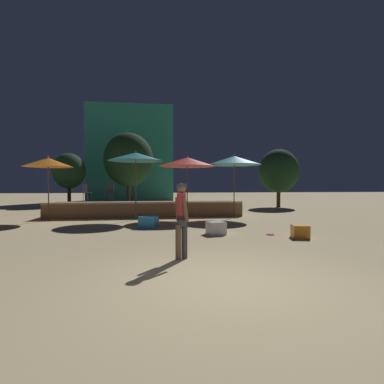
# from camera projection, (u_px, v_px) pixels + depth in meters

# --- Properties ---
(ground_plane) EXTENTS (120.00, 120.00, 0.00)m
(ground_plane) POSITION_uv_depth(u_px,v_px,m) (228.00, 284.00, 4.95)
(ground_plane) COLOR #D1B784
(wooden_deck) EXTENTS (9.89, 2.52, 0.80)m
(wooden_deck) POSITION_uv_depth(u_px,v_px,m) (146.00, 209.00, 16.06)
(wooden_deck) COLOR olive
(wooden_deck) RESTS_ON ground
(patio_umbrella_0) EXTENTS (2.59, 2.59, 3.25)m
(patio_umbrella_0) POSITION_uv_depth(u_px,v_px,m) (136.00, 157.00, 14.04)
(patio_umbrella_0) COLOR brown
(patio_umbrella_0) RESTS_ON ground
(patio_umbrella_1) EXTENTS (2.17, 2.17, 2.97)m
(patio_umbrella_1) POSITION_uv_depth(u_px,v_px,m) (48.00, 162.00, 13.68)
(patio_umbrella_1) COLOR brown
(patio_umbrella_1) RESTS_ON ground
(patio_umbrella_2) EXTENTS (2.71, 2.71, 3.19)m
(patio_umbrella_2) POSITION_uv_depth(u_px,v_px,m) (234.00, 160.00, 15.07)
(patio_umbrella_2) COLOR brown
(patio_umbrella_2) RESTS_ON ground
(patio_umbrella_3) EXTENTS (2.77, 2.77, 3.08)m
(patio_umbrella_3) POSITION_uv_depth(u_px,v_px,m) (187.00, 162.00, 14.64)
(patio_umbrella_3) COLOR brown
(patio_umbrella_3) RESTS_ON ground
(cube_seat_0) EXTENTS (0.64, 0.64, 0.42)m
(cube_seat_0) POSITION_uv_depth(u_px,v_px,m) (216.00, 228.00, 9.97)
(cube_seat_0) COLOR white
(cube_seat_0) RESTS_ON ground
(cube_seat_1) EXTENTS (0.59, 0.59, 0.39)m
(cube_seat_1) POSITION_uv_depth(u_px,v_px,m) (300.00, 231.00, 9.32)
(cube_seat_1) COLOR orange
(cube_seat_1) RESTS_ON ground
(cube_seat_2) EXTENTS (0.80, 0.80, 0.44)m
(cube_seat_2) POSITION_uv_depth(u_px,v_px,m) (149.00, 222.00, 11.53)
(cube_seat_2) COLOR #2D9EDB
(cube_seat_2) RESTS_ON ground
(person_0) EXTENTS (0.29, 0.47, 1.68)m
(person_0) POSITION_uv_depth(u_px,v_px,m) (181.00, 217.00, 6.60)
(person_0) COLOR #3F3F47
(person_0) RESTS_ON ground
(bistro_chair_0) EXTENTS (0.44, 0.44, 0.90)m
(bistro_chair_0) POSITION_uv_depth(u_px,v_px,m) (110.00, 191.00, 15.24)
(bistro_chair_0) COLOR #2D3338
(bistro_chair_0) RESTS_ON wooden_deck
(bistro_chair_1) EXTENTS (0.47, 0.46, 0.90)m
(bistro_chair_1) POSITION_uv_depth(u_px,v_px,m) (86.00, 191.00, 15.84)
(bistro_chair_1) COLOR #47474C
(bistro_chair_1) RESTS_ON wooden_deck
(frisbee_disc) EXTENTS (0.25, 0.25, 0.03)m
(frisbee_disc) POSITION_uv_depth(u_px,v_px,m) (270.00, 234.00, 9.84)
(frisbee_disc) COLOR #E54C99
(frisbee_disc) RESTS_ON ground
(background_tree_0) EXTENTS (2.94, 2.94, 4.31)m
(background_tree_0) POSITION_uv_depth(u_px,v_px,m) (279.00, 171.00, 22.34)
(background_tree_0) COLOR #3D2B1C
(background_tree_0) RESTS_ON ground
(background_tree_1) EXTENTS (3.95, 3.95, 5.89)m
(background_tree_1) POSITION_uv_depth(u_px,v_px,m) (129.00, 160.00, 24.30)
(background_tree_1) COLOR #3D2B1C
(background_tree_1) RESTS_ON ground
(background_tree_2) EXTENTS (2.56, 2.56, 4.18)m
(background_tree_2) POSITION_uv_depth(u_px,v_px,m) (69.00, 171.00, 23.88)
(background_tree_2) COLOR #3D2B1C
(background_tree_2) RESTS_ON ground
(distant_building) EXTENTS (8.74, 3.43, 9.86)m
(distant_building) POSITION_uv_depth(u_px,v_px,m) (131.00, 154.00, 31.66)
(distant_building) COLOR teal
(distant_building) RESTS_ON ground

